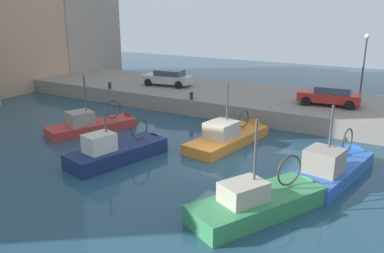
% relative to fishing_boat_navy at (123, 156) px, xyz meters
% --- Properties ---
extents(water_surface, '(80.00, 80.00, 0.00)m').
position_rel_fishing_boat_navy_xyz_m(water_surface, '(2.24, -4.59, -0.12)').
color(water_surface, navy).
rests_on(water_surface, ground).
extents(quay_wall, '(9.00, 56.00, 1.20)m').
position_rel_fishing_boat_navy_xyz_m(quay_wall, '(13.74, -4.59, 0.48)').
color(quay_wall, gray).
rests_on(quay_wall, ground).
extents(fishing_boat_navy, '(6.47, 3.17, 3.96)m').
position_rel_fishing_boat_navy_xyz_m(fishing_boat_navy, '(0.00, 0.00, 0.00)').
color(fishing_boat_navy, navy).
rests_on(fishing_boat_navy, ground).
extents(fishing_boat_orange, '(7.18, 2.99, 4.60)m').
position_rel_fishing_boat_navy_xyz_m(fishing_boat_orange, '(5.35, -3.89, 0.03)').
color(fishing_boat_orange, orange).
rests_on(fishing_boat_orange, ground).
extents(fishing_boat_red, '(6.56, 3.99, 4.51)m').
position_rel_fishing_boat_navy_xyz_m(fishing_boat_red, '(3.09, 4.78, 0.01)').
color(fishing_boat_red, '#BC3833').
rests_on(fishing_boat_red, ground).
extents(fishing_boat_green, '(6.67, 4.57, 4.73)m').
position_rel_fishing_boat_navy_xyz_m(fishing_boat_green, '(-1.58, -8.56, -0.01)').
color(fishing_boat_green, '#388951').
rests_on(fishing_boat_green, ground).
extents(fishing_boat_blue, '(6.89, 3.09, 4.55)m').
position_rel_fishing_boat_navy_xyz_m(fishing_boat_blue, '(3.45, -10.21, 0.04)').
color(fishing_boat_blue, '#2D60B7').
rests_on(fishing_boat_blue, ground).
extents(parked_car_silver, '(2.29, 4.49, 1.39)m').
position_rel_fishing_boat_navy_xyz_m(parked_car_silver, '(13.25, 5.95, 1.79)').
color(parked_car_silver, '#B7B7BC').
rests_on(parked_car_silver, quay_wall).
extents(parked_car_red, '(2.32, 4.31, 1.35)m').
position_rel_fishing_boat_navy_xyz_m(parked_car_red, '(12.98, -7.83, 1.78)').
color(parked_car_red, red).
rests_on(parked_car_red, quay_wall).
extents(mooring_bollard_mid, '(0.28, 0.28, 0.55)m').
position_rel_fishing_boat_navy_xyz_m(mooring_bollard_mid, '(9.59, 1.41, 1.35)').
color(mooring_bollard_mid, '#2D2D33').
rests_on(mooring_bollard_mid, quay_wall).
extents(mooring_bollard_north, '(0.28, 0.28, 0.55)m').
position_rel_fishing_boat_navy_xyz_m(mooring_bollard_north, '(9.59, 9.41, 1.35)').
color(mooring_bollard_north, '#2D2D33').
rests_on(mooring_bollard_north, quay_wall).
extents(quay_streetlamp, '(0.36, 0.36, 4.83)m').
position_rel_fishing_boat_navy_xyz_m(quay_streetlamp, '(15.24, -9.47, 4.33)').
color(quay_streetlamp, '#38383D').
rests_on(quay_streetlamp, quay_wall).
extents(waterfront_building_east, '(8.47, 6.77, 13.87)m').
position_rel_fishing_boat_navy_xyz_m(waterfront_building_east, '(17.88, 21.83, 6.83)').
color(waterfront_building_east, '#A39384').
rests_on(waterfront_building_east, ground).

